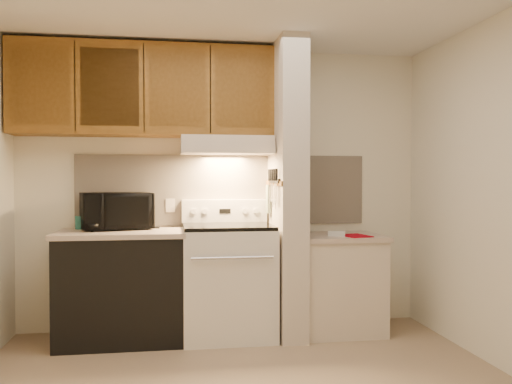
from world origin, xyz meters
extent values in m
cube|color=white|center=(0.00, 1.50, 1.25)|extent=(3.60, 2.50, 0.02)
cube|color=white|center=(1.80, 0.00, 1.25)|extent=(0.02, 3.00, 2.50)
cube|color=beige|center=(0.00, 1.49, 1.24)|extent=(2.60, 0.02, 0.63)
cube|color=silver|center=(0.00, 1.16, 0.46)|extent=(0.76, 0.65, 0.92)
cube|color=black|center=(0.00, 0.84, 0.50)|extent=(0.50, 0.01, 0.30)
cylinder|color=silver|center=(0.00, 0.80, 0.72)|extent=(0.65, 0.02, 0.02)
cube|color=black|center=(0.00, 1.16, 0.94)|extent=(0.74, 0.64, 0.03)
cube|color=silver|center=(0.00, 1.44, 1.05)|extent=(0.76, 0.08, 0.20)
cube|color=black|center=(0.00, 1.40, 1.05)|extent=(0.10, 0.01, 0.04)
cylinder|color=silver|center=(-0.28, 1.40, 1.05)|extent=(0.05, 0.02, 0.05)
cylinder|color=silver|center=(-0.18, 1.40, 1.05)|extent=(0.05, 0.02, 0.05)
cylinder|color=silver|center=(0.18, 1.40, 1.05)|extent=(0.05, 0.02, 0.05)
cylinder|color=silver|center=(0.28, 1.40, 1.05)|extent=(0.05, 0.02, 0.05)
cube|color=black|center=(-0.88, 1.17, 0.43)|extent=(1.00, 0.63, 0.87)
cube|color=#BBA798|center=(-0.88, 1.17, 0.89)|extent=(1.04, 0.67, 0.04)
cube|color=black|center=(-0.69, 1.36, 0.92)|extent=(0.25, 0.09, 0.02)
cylinder|color=#1F665F|center=(-1.23, 1.39, 0.97)|extent=(0.12, 0.12, 0.11)
cube|color=beige|center=(-0.48, 1.48, 1.10)|extent=(0.08, 0.01, 0.12)
imported|color=black|center=(-0.93, 1.31, 1.06)|extent=(0.64, 0.52, 0.31)
cube|color=beige|center=(0.51, 1.15, 1.25)|extent=(0.22, 0.70, 2.50)
cube|color=brown|center=(0.39, 1.15, 1.30)|extent=(0.01, 0.70, 0.04)
cube|color=black|center=(0.39, 1.10, 1.32)|extent=(0.02, 0.42, 0.04)
cube|color=silver|center=(0.38, 0.95, 1.22)|extent=(0.01, 0.03, 0.16)
cylinder|color=black|center=(0.38, 0.95, 1.37)|extent=(0.02, 0.02, 0.10)
cube|color=silver|center=(0.38, 1.01, 1.21)|extent=(0.01, 0.04, 0.18)
cylinder|color=black|center=(0.38, 1.02, 1.37)|extent=(0.02, 0.02, 0.10)
cube|color=silver|center=(0.38, 1.11, 1.20)|extent=(0.01, 0.04, 0.20)
cylinder|color=black|center=(0.38, 1.10, 1.37)|extent=(0.02, 0.02, 0.10)
cube|color=silver|center=(0.38, 1.17, 1.22)|extent=(0.01, 0.04, 0.16)
cylinder|color=black|center=(0.38, 1.19, 1.37)|extent=(0.02, 0.02, 0.10)
cube|color=silver|center=(0.38, 1.27, 1.21)|extent=(0.01, 0.04, 0.18)
cylinder|color=black|center=(0.38, 1.27, 1.37)|extent=(0.02, 0.02, 0.10)
cube|color=gray|center=(0.38, 1.32, 1.16)|extent=(0.03, 0.10, 0.25)
cube|color=beige|center=(0.97, 1.15, 0.40)|extent=(0.70, 0.60, 0.81)
cube|color=#BBA798|center=(0.97, 1.15, 0.83)|extent=(0.74, 0.64, 0.04)
cube|color=#9D000F|center=(1.07, 1.00, 0.85)|extent=(0.25, 0.30, 0.01)
cube|color=white|center=(0.92, 1.05, 0.87)|extent=(0.17, 0.14, 0.04)
cube|color=beige|center=(0.00, 1.28, 1.62)|extent=(0.78, 0.44, 0.15)
cube|color=beige|center=(0.00, 1.07, 1.58)|extent=(0.78, 0.04, 0.06)
cube|color=brown|center=(-0.69, 1.32, 2.08)|extent=(2.18, 0.33, 0.77)
cube|color=brown|center=(-1.51, 1.17, 2.08)|extent=(0.46, 0.01, 0.63)
cube|color=black|center=(-1.23, 1.16, 2.08)|extent=(0.01, 0.01, 0.73)
cube|color=brown|center=(-0.96, 1.17, 2.08)|extent=(0.46, 0.01, 0.63)
cube|color=black|center=(-0.69, 1.16, 2.08)|extent=(0.01, 0.01, 0.73)
cube|color=brown|center=(-0.42, 1.17, 2.08)|extent=(0.46, 0.01, 0.63)
cube|color=black|center=(-0.14, 1.16, 2.08)|extent=(0.01, 0.01, 0.73)
cube|color=brown|center=(0.13, 1.17, 2.08)|extent=(0.46, 0.01, 0.63)
camera|label=1|loc=(-0.47, -3.38, 1.34)|focal=38.00mm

